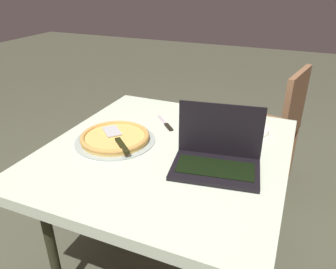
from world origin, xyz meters
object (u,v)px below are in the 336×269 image
pizza_plate (248,128)px  table_knife (166,124)px  laptop (217,155)px  chair_near (272,122)px  dining_table (166,159)px  pizza_tray (115,138)px

pizza_plate → table_knife: pizza_plate is taller
laptop → chair_near: (-0.13, -1.02, -0.26)m
dining_table → chair_near: 1.04m
chair_near → table_knife: bearing=56.6°
laptop → pizza_tray: laptop is taller
pizza_plate → table_knife: size_ratio=1.32×
dining_table → pizza_plate: pizza_plate is taller
pizza_plate → pizza_tray: (0.55, 0.36, 0.00)m
laptop → pizza_tray: 0.50m
table_knife → dining_table: bearing=113.3°
table_knife → chair_near: chair_near is taller
pizza_plate → pizza_tray: size_ratio=0.56×
laptop → chair_near: laptop is taller
pizza_tray → laptop: bearing=176.1°
laptop → pizza_tray: bearing=-3.9°
dining_table → pizza_tray: 0.26m
table_knife → chair_near: size_ratio=0.18×
pizza_tray → dining_table: bearing=-173.6°
dining_table → chair_near: (-0.38, -0.96, -0.15)m
chair_near → pizza_tray: bearing=57.5°
pizza_plate → table_knife: bearing=14.2°
laptop → pizza_plate: laptop is taller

